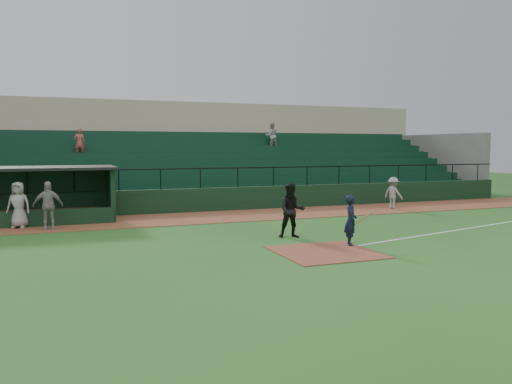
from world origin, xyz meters
name	(u,v)px	position (x,y,z in m)	size (l,w,h in m)	color
ground	(311,247)	(0.00, 0.00, 0.00)	(90.00, 90.00, 0.00)	#275C1D
warning_track	(233,216)	(0.00, 8.00, 0.01)	(40.00, 4.00, 0.03)	brown
home_plate_dirt	(326,252)	(0.00, -1.00, 0.01)	(3.00, 3.00, 0.03)	brown
foul_line	(473,228)	(8.00, 1.20, 0.01)	(18.00, 0.09, 0.01)	white
stadium_structure	(190,163)	(0.00, 16.46, 2.30)	(38.00, 13.08, 6.40)	black
dugout	(7,192)	(-9.75, 9.56, 1.33)	(8.90, 3.20, 2.42)	black
batter_at_plate	(351,221)	(1.31, -0.32, 0.85)	(1.09, 0.73, 1.69)	black
umpire	(292,210)	(0.14, 1.79, 0.99)	(0.96, 0.75, 1.98)	black
runner	(393,193)	(8.73, 7.55, 0.86)	(1.08, 0.62, 1.67)	gray
dugout_player_a	(48,205)	(-8.10, 6.83, 0.98)	(1.11, 0.46, 1.90)	#9C9792
dugout_player_b	(18,205)	(-9.21, 7.63, 0.96)	(0.91, 0.59, 1.86)	#A39D99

